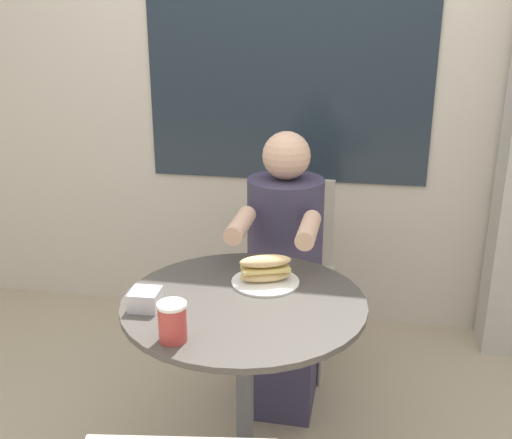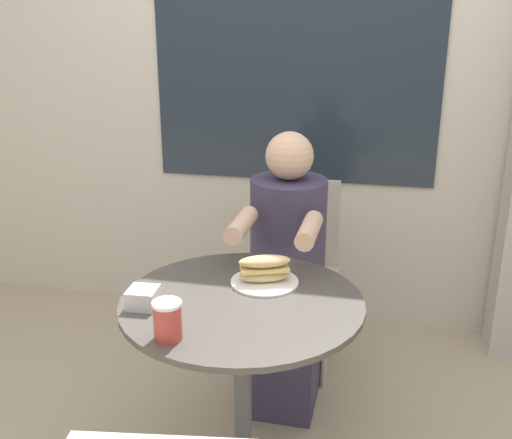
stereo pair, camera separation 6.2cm
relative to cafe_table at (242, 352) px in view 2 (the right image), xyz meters
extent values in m
cube|color=beige|center=(0.00, 1.35, 0.86)|extent=(8.00, 0.08, 2.80)
cube|color=#1E2833|center=(-0.05, 1.30, 1.06)|extent=(1.41, 0.01, 1.64)
cylinder|color=#47423D|center=(0.00, 0.00, 0.18)|extent=(0.78, 0.78, 0.02)
cylinder|color=#515156|center=(0.00, 0.00, -0.18)|extent=(0.06, 0.06, 0.70)
cube|color=#ADA393|center=(0.05, 0.82, -0.10)|extent=(0.38, 0.38, 0.02)
cube|color=#ADA393|center=(0.05, 0.99, 0.12)|extent=(0.35, 0.04, 0.42)
cylinder|color=#ADA393|center=(0.21, 0.65, -0.33)|extent=(0.03, 0.03, 0.43)
cylinder|color=#ADA393|center=(-0.12, 0.65, -0.33)|extent=(0.03, 0.03, 0.43)
cylinder|color=#ADA393|center=(0.22, 0.98, -0.33)|extent=(0.03, 0.03, 0.43)
cylinder|color=#ADA393|center=(-0.11, 0.98, -0.33)|extent=(0.03, 0.03, 0.43)
cube|color=#38334C|center=(0.05, 0.54, -0.32)|extent=(0.30, 0.39, 0.45)
cylinder|color=#38334C|center=(0.05, 0.60, 0.17)|extent=(0.31, 0.31, 0.52)
sphere|color=#D6A889|center=(0.05, 0.60, 0.53)|extent=(0.19, 0.19, 0.19)
cylinder|color=#D6A889|center=(0.17, 0.32, 0.33)|extent=(0.07, 0.25, 0.07)
cylinder|color=#D6A889|center=(-0.08, 0.32, 0.33)|extent=(0.07, 0.25, 0.07)
cylinder|color=white|center=(0.05, 0.14, 0.20)|extent=(0.23, 0.23, 0.01)
ellipsoid|color=#DBB77A|center=(0.05, 0.14, 0.22)|extent=(0.19, 0.12, 0.04)
cube|color=#D6BC66|center=(0.05, 0.14, 0.25)|extent=(0.18, 0.12, 0.01)
ellipsoid|color=#DBB77A|center=(0.05, 0.14, 0.27)|extent=(0.19, 0.12, 0.04)
cylinder|color=#B73D38|center=(-0.14, -0.28, 0.24)|extent=(0.08, 0.08, 0.10)
cylinder|color=white|center=(-0.14, -0.28, 0.30)|extent=(0.08, 0.08, 0.01)
cube|color=silver|center=(-0.29, -0.11, 0.22)|extent=(0.09, 0.09, 0.06)
camera|label=1|loc=(0.35, -1.68, 1.06)|focal=42.00mm
camera|label=2|loc=(0.41, -1.67, 1.06)|focal=42.00mm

